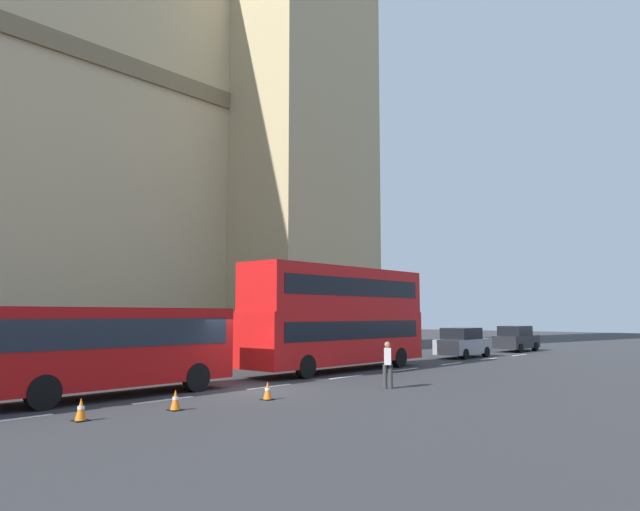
% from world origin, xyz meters
% --- Properties ---
extents(ground_plane, '(160.00, 160.00, 0.00)m').
position_xyz_m(ground_plane, '(0.00, 0.00, 0.00)').
color(ground_plane, '#333335').
extents(lane_centre_marking, '(39.00, 0.16, 0.01)m').
position_xyz_m(lane_centre_marking, '(5.79, 0.00, 0.00)').
color(lane_centre_marking, silver).
rests_on(lane_centre_marking, ground_plane).
extents(double_decker_bus, '(10.99, 2.54, 4.90)m').
position_xyz_m(double_decker_bus, '(7.68, 2.00, 2.71)').
color(double_decker_bus, red).
rests_on(double_decker_bus, ground_plane).
extents(sedan_lead, '(4.40, 1.86, 1.85)m').
position_xyz_m(sedan_lead, '(19.62, 1.71, 0.91)').
color(sedan_lead, gray).
rests_on(sedan_lead, ground_plane).
extents(sedan_trailing, '(4.40, 1.86, 1.85)m').
position_xyz_m(sedan_trailing, '(27.86, 1.74, 0.91)').
color(sedan_trailing, black).
rests_on(sedan_trailing, ground_plane).
extents(traffic_cone_west, '(0.36, 0.36, 0.58)m').
position_xyz_m(traffic_cone_west, '(-6.90, -1.55, 0.28)').
color(traffic_cone_west, black).
rests_on(traffic_cone_west, ground_plane).
extents(traffic_cone_middle, '(0.36, 0.36, 0.58)m').
position_xyz_m(traffic_cone_middle, '(-4.34, -1.94, 0.28)').
color(traffic_cone_middle, black).
rests_on(traffic_cone_middle, ground_plane).
extents(traffic_cone_east, '(0.36, 0.36, 0.58)m').
position_xyz_m(traffic_cone_east, '(-1.20, -2.39, 0.28)').
color(traffic_cone_east, black).
rests_on(traffic_cone_east, ground_plane).
extents(pedestrian_near_cones, '(0.46, 0.43, 1.69)m').
position_xyz_m(pedestrian_near_cones, '(3.65, -3.63, 0.91)').
color(pedestrian_near_cones, '#333333').
rests_on(pedestrian_near_cones, ground_plane).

